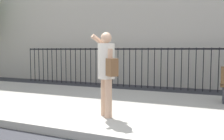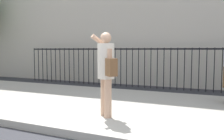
# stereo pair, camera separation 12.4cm
# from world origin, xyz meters

# --- Properties ---
(ground_plane) EXTENTS (60.00, 60.00, 0.00)m
(ground_plane) POSITION_xyz_m (0.00, 0.00, 0.00)
(ground_plane) COLOR #333338
(sidewalk) EXTENTS (28.00, 4.40, 0.15)m
(sidewalk) POSITION_xyz_m (0.00, 2.20, 0.07)
(sidewalk) COLOR #B2ADA3
(sidewalk) RESTS_ON ground
(iron_fence) EXTENTS (12.03, 0.04, 1.60)m
(iron_fence) POSITION_xyz_m (0.00, 5.90, 1.02)
(iron_fence) COLOR black
(iron_fence) RESTS_ON ground
(pedestrian_on_phone) EXTENTS (0.70, 0.68, 1.71)m
(pedestrian_on_phone) POSITION_xyz_m (0.27, 1.02, 1.15)
(pedestrian_on_phone) COLOR tan
(pedestrian_on_phone) RESTS_ON sidewalk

